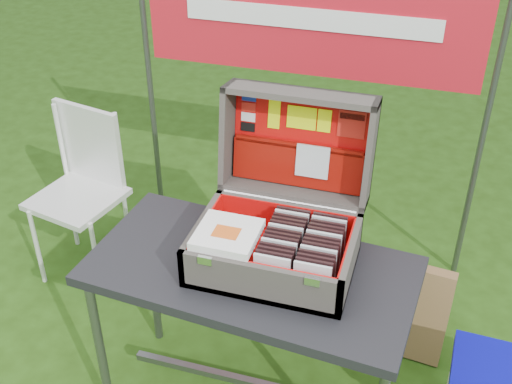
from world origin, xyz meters
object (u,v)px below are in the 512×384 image
(suitcase, at_px, (279,195))
(cardboard_box, at_px, (399,307))
(table, at_px, (251,340))
(chair, at_px, (77,201))

(suitcase, distance_m, cardboard_box, 1.00)
(table, distance_m, chair, 1.26)
(table, xyz_separation_m, chair, (-1.10, 0.59, 0.06))
(chair, distance_m, cardboard_box, 1.65)
(suitcase, bearing_deg, cardboard_box, 42.58)
(table, height_order, suitcase, suitcase)
(table, bearing_deg, chair, 156.66)
(table, distance_m, suitcase, 0.65)
(cardboard_box, bearing_deg, suitcase, -130.69)
(chair, bearing_deg, suitcase, -10.84)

